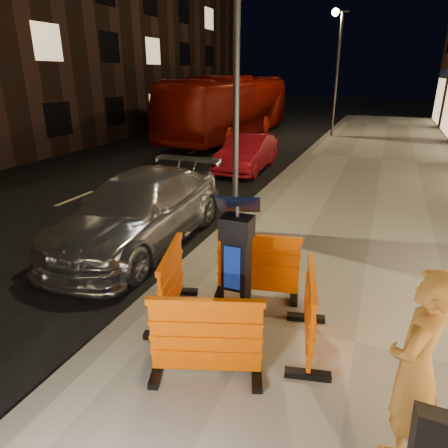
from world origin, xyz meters
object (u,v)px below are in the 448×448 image
at_px(barrier_front, 206,339).
at_px(bus_doubledecker, 230,138).
at_px(car_red, 247,170).
at_px(barrier_kerbside, 172,283).
at_px(man, 415,367).
at_px(barrier_bldgside, 309,312).
at_px(car_silver, 142,243).
at_px(barrier_back, 258,266).
at_px(parking_kiosk, 236,269).

xyz_separation_m(barrier_front, bus_doubledecker, (-6.44, 17.45, -0.65)).
relative_size(barrier_front, car_red, 0.33).
height_order(barrier_kerbside, car_red, barrier_kerbside).
xyz_separation_m(barrier_kerbside, man, (2.97, -1.13, 0.41)).
bearing_deg(barrier_kerbside, man, -127.04).
height_order(barrier_bldgside, car_silver, barrier_bldgside).
distance_m(barrier_back, barrier_bldgside, 1.34).
xyz_separation_m(barrier_back, car_silver, (-2.96, 1.36, -0.65)).
height_order(barrier_bldgside, man, man).
relative_size(barrier_kerbside, bus_doubledecker, 0.11).
height_order(parking_kiosk, car_silver, parking_kiosk).
height_order(parking_kiosk, barrier_kerbside, parking_kiosk).
xyz_separation_m(barrier_kerbside, barrier_bldgside, (1.90, 0.00, 0.00)).
height_order(barrier_front, barrier_back, same).
distance_m(barrier_front, barrier_bldgside, 1.34).
bearing_deg(barrier_front, barrier_back, 70.88).
bearing_deg(car_silver, barrier_back, -25.36).
bearing_deg(bus_doubledecker, barrier_front, -67.29).
relative_size(car_silver, car_red, 1.27).
bearing_deg(barrier_front, car_silver, 113.16).
xyz_separation_m(barrier_kerbside, bus_doubledecker, (-5.49, 16.50, -0.65)).
bearing_deg(barrier_back, barrier_bldgside, -56.12).
height_order(barrier_kerbside, car_silver, barrier_kerbside).
bearing_deg(parking_kiosk, barrier_front, -104.12).
xyz_separation_m(barrier_kerbside, car_red, (-2.11, 9.46, -0.65)).
distance_m(barrier_kerbside, barrier_bldgside, 1.90).
relative_size(car_silver, bus_doubledecker, 0.43).
distance_m(parking_kiosk, bus_doubledecker, 17.74).
xyz_separation_m(barrier_back, car_red, (-3.06, 8.51, -0.65)).
xyz_separation_m(barrier_front, man, (2.02, -0.18, 0.41)).
xyz_separation_m(car_silver, man, (4.98, -3.44, 1.06)).
distance_m(barrier_back, barrier_kerbside, 1.34).
relative_size(parking_kiosk, car_red, 0.46).
distance_m(parking_kiosk, car_silver, 3.89).
xyz_separation_m(barrier_bldgside, bus_doubledecker, (-7.39, 16.50, -0.65)).
xyz_separation_m(parking_kiosk, barrier_kerbside, (-0.95, 0.00, -0.40)).
bearing_deg(man, barrier_back, -114.28).
relative_size(barrier_front, barrier_back, 1.00).
bearing_deg(car_red, barrier_kerbside, -79.25).
height_order(barrier_front, man, man).
height_order(barrier_back, barrier_kerbside, same).
relative_size(barrier_back, car_red, 0.33).
distance_m(barrier_kerbside, bus_doubledecker, 17.40).
distance_m(barrier_bldgside, bus_doubledecker, 18.09).
xyz_separation_m(barrier_back, bus_doubledecker, (-6.44, 15.55, -0.65)).
bearing_deg(car_red, parking_kiosk, -73.90).
height_order(car_silver, car_red, car_silver).
xyz_separation_m(parking_kiosk, barrier_front, (0.00, -0.95, -0.40)).
height_order(parking_kiosk, car_red, parking_kiosk).
distance_m(parking_kiosk, barrier_front, 1.03).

